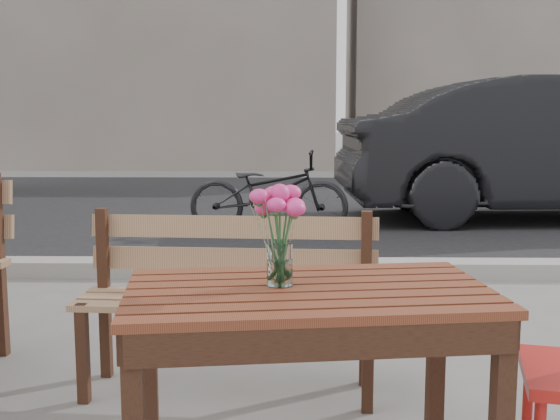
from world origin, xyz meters
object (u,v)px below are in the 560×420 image
parked_car (554,150)px  bicycle (269,192)px  main_vase (280,223)px  main_table (308,323)px

parked_car → bicycle: (-3.23, -1.04, -0.38)m
main_vase → main_table: bearing=-18.9°
main_table → parked_car: bearing=56.3°
main_table → main_vase: main_vase is taller
main_vase → bicycle: main_vase is taller
main_vase → parked_car: 6.67m
bicycle → main_table: bearing=-173.2°
main_table → main_vase: bearing=153.7°
main_table → bicycle: size_ratio=0.74×
main_vase → parked_car: size_ratio=0.07×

